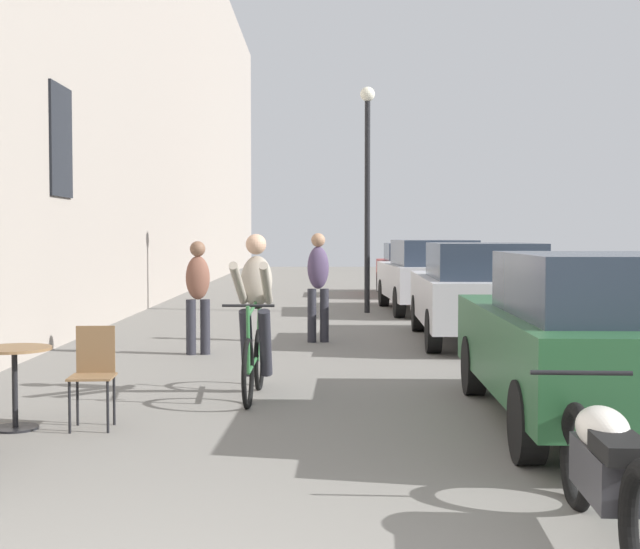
% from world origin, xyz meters
% --- Properties ---
extents(building_facade_left, '(0.54, 68.00, 11.96)m').
position_xyz_m(building_facade_left, '(-3.45, 14.00, 5.98)').
color(building_facade_left, gray).
rests_on(building_facade_left, ground_plane).
extents(cafe_table_mid, '(0.64, 0.64, 0.72)m').
position_xyz_m(cafe_table_mid, '(-1.90, 4.15, 0.52)').
color(cafe_table_mid, black).
rests_on(cafe_table_mid, ground_plane).
extents(cafe_chair_mid_toward_wall, '(0.40, 0.40, 0.89)m').
position_xyz_m(cafe_chair_mid_toward_wall, '(-1.23, 4.22, 0.52)').
color(cafe_chair_mid_toward_wall, black).
rests_on(cafe_chair_mid_toward_wall, ground_plane).
extents(cyclist_on_bicycle, '(0.52, 1.76, 1.74)m').
position_xyz_m(cyclist_on_bicycle, '(0.08, 5.80, 0.81)').
color(cyclist_on_bicycle, black).
rests_on(cyclist_on_bicycle, ground_plane).
extents(pedestrian_near, '(0.38, 0.30, 1.61)m').
position_xyz_m(pedestrian_near, '(-0.96, 9.03, 0.91)').
color(pedestrian_near, '#26262D').
rests_on(pedestrian_near, ground_plane).
extents(pedestrian_mid, '(0.37, 0.29, 1.73)m').
position_xyz_m(pedestrian_mid, '(0.74, 10.49, 0.97)').
color(pedestrian_mid, '#26262D').
rests_on(pedestrian_mid, ground_plane).
extents(street_lamp, '(0.32, 0.32, 4.90)m').
position_xyz_m(street_lamp, '(1.80, 15.85, 3.11)').
color(street_lamp, black).
rests_on(street_lamp, ground_plane).
extents(parked_car_nearest, '(1.95, 4.40, 1.54)m').
position_xyz_m(parked_car_nearest, '(3.17, 4.24, 0.80)').
color(parked_car_nearest, '#23512D').
rests_on(parked_car_nearest, ground_plane).
extents(parked_car_second, '(1.99, 4.49, 1.58)m').
position_xyz_m(parked_car_second, '(3.28, 10.48, 0.82)').
color(parked_car_second, '#B7B7BC').
rests_on(parked_car_second, ground_plane).
extents(parked_car_third, '(2.02, 4.53, 1.59)m').
position_xyz_m(parked_car_third, '(3.19, 16.04, 0.82)').
color(parked_car_third, '#B7B7BC').
rests_on(parked_car_third, ground_plane).
extents(parked_car_fourth, '(1.77, 4.14, 1.47)m').
position_xyz_m(parked_car_fourth, '(3.34, 21.61, 0.76)').
color(parked_car_fourth, maroon).
rests_on(parked_car_fourth, ground_plane).
extents(parked_motorcycle, '(0.62, 2.15, 0.92)m').
position_xyz_m(parked_motorcycle, '(2.34, 1.22, 0.40)').
color(parked_motorcycle, black).
rests_on(parked_motorcycle, ground_plane).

